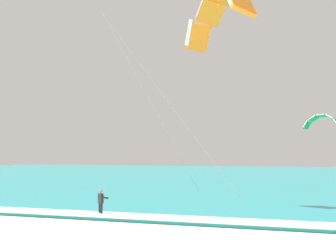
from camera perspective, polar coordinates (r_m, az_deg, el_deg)
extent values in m
cube|color=teal|center=(82.50, 12.41, -6.50)|extent=(200.00, 120.00, 0.20)
cube|color=white|center=(24.89, -2.95, -12.21)|extent=(200.00, 2.19, 0.04)
ellipsoid|color=#239EC6|center=(26.49, -9.16, -12.10)|extent=(1.04, 1.44, 0.05)
cube|color=black|center=(26.68, -8.93, -11.95)|extent=(0.17, 0.13, 0.04)
cube|color=black|center=(26.29, -9.39, -12.06)|extent=(0.17, 0.13, 0.04)
cylinder|color=#232328|center=(26.52, -9.28, -11.23)|extent=(0.14, 0.14, 0.84)
cylinder|color=#232328|center=(26.36, -9.03, -11.27)|extent=(0.14, 0.14, 0.84)
cube|color=#232328|center=(26.36, -9.13, -9.70)|extent=(0.39, 0.34, 0.60)
sphere|color=#9E704C|center=(26.32, -9.12, -8.74)|extent=(0.22, 0.22, 0.22)
cylinder|color=#232328|center=(26.59, -9.07, -9.54)|extent=(0.32, 0.49, 0.22)
cylinder|color=#232328|center=(26.30, -8.62, -9.61)|extent=(0.32, 0.49, 0.22)
cylinder|color=black|center=(26.57, -8.45, -9.55)|extent=(0.50, 0.29, 0.04)
cube|color=#3F3F42|center=(26.45, -8.92, -10.16)|extent=(0.14, 0.13, 0.10)
cube|color=orange|center=(26.02, 9.73, 16.40)|extent=(1.98, 2.40, 2.18)
cube|color=orange|center=(31.99, 5.82, 15.12)|extent=(2.53, 2.40, 1.67)
cube|color=white|center=(31.86, 4.56, 15.78)|extent=(1.21, 1.70, 1.16)
cube|color=orange|center=(32.95, 4.02, 11.93)|extent=(2.31, 1.77, 2.18)
cube|color=white|center=(32.82, 2.81, 12.56)|extent=(0.92, 1.20, 1.79)
cylinder|color=#B2B2B7|center=(25.36, 0.04, 3.32)|extent=(8.70, 0.58, 11.64)
cylinder|color=#B2B2B7|center=(29.13, -1.89, 2.37)|extent=(4.44, 7.12, 11.64)
cube|color=white|center=(50.83, 21.84, 0.50)|extent=(0.62, 0.47, 0.89)
cube|color=green|center=(51.74, 21.27, 1.12)|extent=(1.26, 1.27, 0.74)
cube|color=white|center=(51.42, 21.06, 1.26)|extent=(0.86, 0.61, 0.57)
cube|color=green|center=(52.36, 20.25, 1.33)|extent=(1.36, 1.31, 0.28)
cube|color=white|center=(52.05, 20.03, 1.47)|extent=(0.93, 0.67, 0.12)
cube|color=green|center=(52.88, 19.21, 0.96)|extent=(1.35, 1.24, 0.74)
cube|color=white|center=(52.57, 18.99, 1.10)|extent=(0.86, 0.63, 0.57)
cube|color=green|center=(53.18, 18.38, 0.11)|extent=(1.15, 1.06, 1.03)
cube|color=white|center=(52.87, 18.15, 0.25)|extent=(0.63, 0.47, 0.89)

